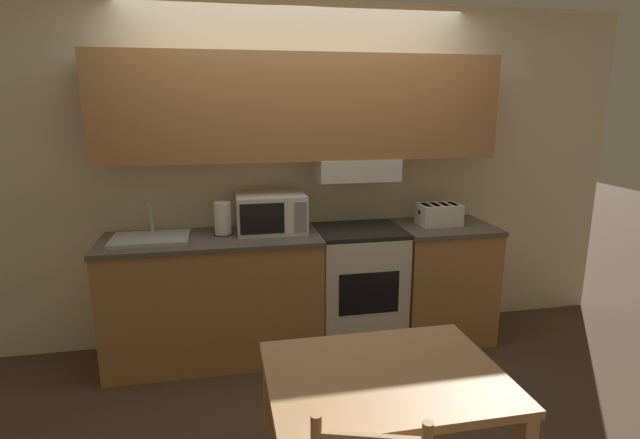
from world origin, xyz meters
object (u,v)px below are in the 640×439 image
at_px(stove_range, 358,286).
at_px(toaster, 439,214).
at_px(microwave, 271,213).
at_px(dining_table, 384,397).
at_px(sink_basin, 150,238).
at_px(paper_towel_roll, 223,219).

bearing_deg(stove_range, toaster, 0.48).
height_order(stove_range, microwave, microwave).
bearing_deg(toaster, dining_table, -120.44).
distance_m(microwave, sink_basin, 0.85).
height_order(stove_range, dining_table, stove_range).
height_order(microwave, dining_table, microwave).
bearing_deg(microwave, toaster, -2.78).
relative_size(toaster, sink_basin, 0.63).
relative_size(stove_range, paper_towel_roll, 3.89).
relative_size(paper_towel_roll, dining_table, 0.24).
bearing_deg(stove_range, dining_table, -102.34).
bearing_deg(toaster, paper_towel_roll, 179.05).
bearing_deg(sink_basin, dining_table, -56.50).
xyz_separation_m(microwave, dining_table, (0.28, -1.77, -0.42)).
distance_m(microwave, paper_towel_roll, 0.35).
xyz_separation_m(paper_towel_roll, dining_table, (0.62, -1.74, -0.39)).
xyz_separation_m(microwave, sink_basin, (-0.84, -0.08, -0.12)).
relative_size(microwave, dining_table, 0.51).
relative_size(toaster, dining_table, 0.33).
distance_m(paper_towel_roll, dining_table, 1.89).
bearing_deg(stove_range, paper_towel_roll, 178.15).
height_order(toaster, paper_towel_roll, paper_towel_roll).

